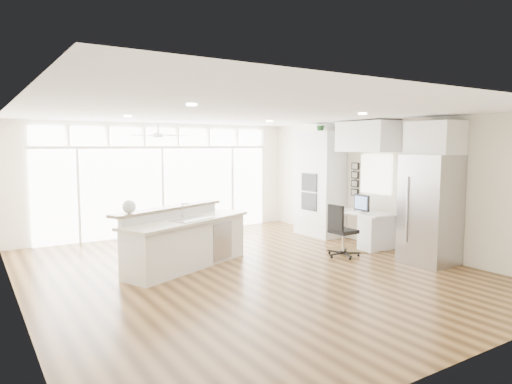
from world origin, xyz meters
TOP-DOWN VIEW (x-y plane):
  - floor at (0.00, 0.00)m, footprint 7.00×8.00m
  - ceiling at (0.00, 0.00)m, footprint 7.00×8.00m
  - wall_back at (0.00, 4.00)m, footprint 7.00×0.04m
  - wall_front at (0.00, -4.00)m, footprint 7.00×0.04m
  - wall_left at (-3.50, 0.00)m, footprint 0.04×8.00m
  - wall_right at (3.50, 0.00)m, footprint 0.04×8.00m
  - glass_wall at (0.00, 3.94)m, footprint 5.80×0.06m
  - transom_row at (0.00, 3.94)m, footprint 5.90×0.06m
  - desk_window at (3.46, 0.30)m, footprint 0.04×0.85m
  - ceiling_fan at (-0.50, 2.80)m, footprint 1.16×1.16m
  - recessed_lights at (0.00, 0.20)m, footprint 3.40×3.00m
  - oven_cabinet at (3.17, 1.80)m, footprint 0.64×1.20m
  - desk_nook at (3.13, 0.30)m, footprint 0.72×1.30m
  - upper_cabinets at (3.17, 0.30)m, footprint 0.64×1.30m
  - refrigerator at (3.11, -1.35)m, footprint 0.76×0.90m
  - fridge_cabinet at (3.17, -1.35)m, footprint 0.64×0.90m
  - framed_photos at (3.46, 0.92)m, footprint 0.06×0.22m
  - kitchen_island at (-0.75, 0.80)m, footprint 2.83×1.98m
  - rug at (2.74, 0.17)m, footprint 1.10×0.91m
  - office_chair at (2.13, -0.13)m, footprint 0.54×0.50m
  - fishbowl at (-1.78, 0.79)m, footprint 0.28×0.28m
  - monitor at (3.05, 0.30)m, footprint 0.13×0.47m
  - keyboard at (2.88, 0.30)m, footprint 0.13×0.31m
  - potted_plant at (3.17, 1.80)m, footprint 0.31×0.34m

SIDE VIEW (x-z plane):
  - floor at x=0.00m, z-range -0.02..0.00m
  - rug at x=2.74m, z-range 0.00..0.01m
  - desk_nook at x=3.13m, z-range 0.00..0.76m
  - office_chair at x=2.13m, z-range 0.00..1.02m
  - kitchen_island at x=-0.75m, z-range 0.00..1.05m
  - keyboard at x=2.88m, z-range 0.76..0.78m
  - monitor at x=3.05m, z-range 0.76..1.15m
  - refrigerator at x=3.11m, z-range 0.00..2.00m
  - glass_wall at x=0.00m, z-range 0.01..2.09m
  - fishbowl at x=-1.78m, z-range 1.05..1.28m
  - oven_cabinet at x=3.17m, z-range 0.00..2.50m
  - wall_back at x=0.00m, z-range 0.00..2.70m
  - wall_front at x=0.00m, z-range 0.00..2.70m
  - wall_left at x=-3.50m, z-range 0.00..2.70m
  - wall_right at x=3.50m, z-range 0.00..2.70m
  - framed_photos at x=3.46m, z-range 1.00..1.80m
  - desk_window at x=3.46m, z-range 1.12..1.98m
  - fridge_cabinet at x=3.17m, z-range 2.00..2.60m
  - upper_cabinets at x=3.17m, z-range 2.03..2.67m
  - transom_row at x=0.00m, z-range 2.18..2.58m
  - ceiling_fan at x=-0.50m, z-range 2.32..2.64m
  - potted_plant at x=3.17m, z-range 2.50..2.75m
  - recessed_lights at x=0.00m, z-range 2.67..2.69m
  - ceiling at x=0.00m, z-range 2.69..2.71m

